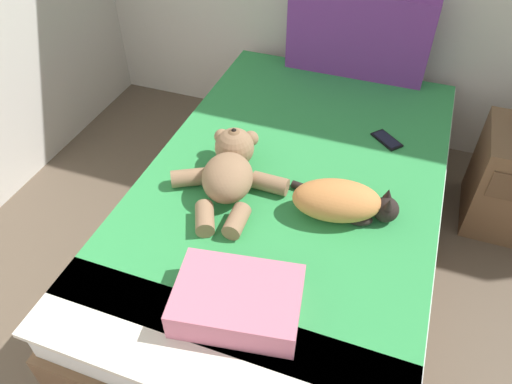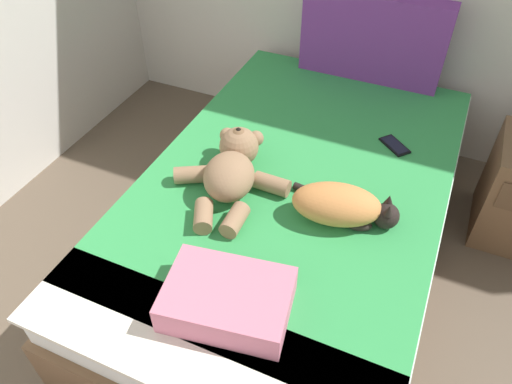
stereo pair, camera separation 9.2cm
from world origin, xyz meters
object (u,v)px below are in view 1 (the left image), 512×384
object	(u,v)px
patterned_cushion	(358,35)
teddy_bear	(230,170)
bed	(291,214)
cell_phone	(387,140)
throw_pillow	(238,301)
cat	(342,201)

from	to	relation	value
patterned_cushion	teddy_bear	size ratio (longest dim) A/B	1.32
bed	patterned_cushion	size ratio (longest dim) A/B	2.74
patterned_cushion	cell_phone	distance (m)	0.67
cell_phone	throw_pillow	bearing A→B (deg)	-106.11
bed	cat	xyz separation A→B (m)	(0.24, -0.16, 0.31)
patterned_cushion	throw_pillow	distance (m)	1.66
bed	cell_phone	distance (m)	0.56
bed	patterned_cushion	distance (m)	1.06
cat	teddy_bear	bearing A→B (deg)	177.68
teddy_bear	cell_phone	distance (m)	0.78
teddy_bear	cell_phone	world-z (taller)	teddy_bear
bed	throw_pillow	xyz separation A→B (m)	(0.02, -0.71, 0.29)
cat	patterned_cushion	bearing A→B (deg)	99.07
teddy_bear	throw_pillow	xyz separation A→B (m)	(0.26, -0.56, -0.02)
teddy_bear	throw_pillow	world-z (taller)	teddy_bear
teddy_bear	bed	bearing A→B (deg)	31.95
bed	throw_pillow	size ratio (longest dim) A/B	5.16
cat	throw_pillow	xyz separation A→B (m)	(-0.21, -0.54, -0.02)
bed	cell_phone	xyz separation A→B (m)	(0.34, 0.38, 0.24)
cat	throw_pillow	world-z (taller)	cat
patterned_cushion	cat	world-z (taller)	patterned_cushion
patterned_cushion	cell_phone	size ratio (longest dim) A/B	4.74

